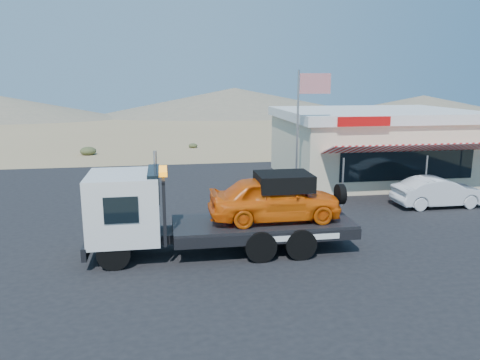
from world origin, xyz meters
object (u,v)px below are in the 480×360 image
(flagpole, at_px, (303,121))
(white_sedan, at_px, (439,192))
(tow_truck, at_px, (215,207))
(jerky_store, at_px, (373,144))

(flagpole, bearing_deg, white_sedan, -18.40)
(white_sedan, bearing_deg, tow_truck, 110.84)
(white_sedan, bearing_deg, jerky_store, 2.38)
(tow_truck, bearing_deg, flagpole, 51.64)
(tow_truck, xyz_separation_m, jerky_store, (10.23, 10.36, 0.45))
(jerky_store, bearing_deg, tow_truck, -134.62)
(white_sedan, xyz_separation_m, jerky_store, (-0.25, 6.41, 1.31))
(jerky_store, bearing_deg, flagpole, -141.21)
(jerky_store, bearing_deg, white_sedan, -87.78)
(tow_truck, distance_m, white_sedan, 11.23)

